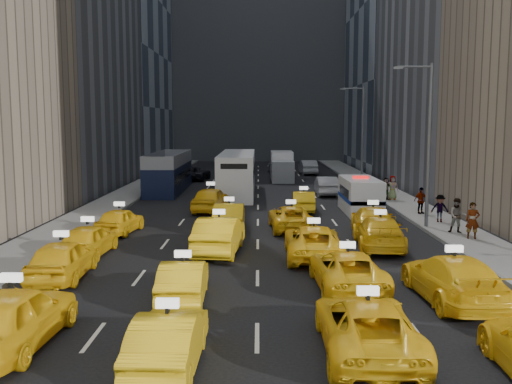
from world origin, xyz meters
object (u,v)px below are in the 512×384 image
at_px(city_bus, 237,174).
at_px(pedestrian_0, 473,221).
at_px(nypd_van, 360,196).
at_px(taxi_1, 168,340).
at_px(taxi_0, 13,317).
at_px(taxi_2, 367,326).
at_px(double_decker, 169,173).
at_px(box_truck, 282,166).

height_order(city_bus, pedestrian_0, city_bus).
xyz_separation_m(nypd_van, city_bus, (-8.37, 9.57, 0.59)).
distance_m(taxi_1, nypd_van, 25.37).
bearing_deg(city_bus, taxi_1, -95.73).
bearing_deg(taxi_0, taxi_2, -178.62).
bearing_deg(pedestrian_0, taxi_2, -106.03).
relative_size(nypd_van, double_decker, 0.52).
bearing_deg(taxi_0, city_bus, -95.18).
height_order(nypd_van, city_bus, city_bus).
bearing_deg(taxi_0, box_truck, -98.46).
bearing_deg(taxi_2, taxi_1, 11.99).
relative_size(taxi_1, nypd_van, 0.73).
bearing_deg(taxi_2, nypd_van, -98.59).
bearing_deg(double_decker, taxi_1, -81.30).
bearing_deg(city_bus, pedestrian_0, -61.77).
distance_m(taxi_0, pedestrian_0, 21.60).
height_order(taxi_0, taxi_2, taxi_0).
bearing_deg(pedestrian_0, city_bus, 136.82).
xyz_separation_m(taxi_1, double_decker, (-5.46, 35.03, 0.91)).
height_order(taxi_0, pedestrian_0, pedestrian_0).
bearing_deg(pedestrian_0, box_truck, 119.11).
height_order(double_decker, box_truck, double_decker).
height_order(taxi_1, double_decker, double_decker).
distance_m(taxi_2, nypd_van, 23.16).
bearing_deg(box_truck, double_decker, -141.68).
bearing_deg(double_decker, taxi_2, -73.20).
height_order(double_decker, pedestrian_0, double_decker).
relative_size(nypd_van, city_bus, 0.44).
bearing_deg(taxi_1, double_decker, -80.01).
bearing_deg(taxi_2, taxi_0, -0.67).
bearing_deg(city_bus, double_decker, 159.23).
height_order(taxi_2, pedestrian_0, pedestrian_0).
xyz_separation_m(double_decker, box_truck, (9.97, 9.09, -0.19)).
xyz_separation_m(taxi_0, pedestrian_0, (16.94, 13.40, 0.22)).
bearing_deg(double_decker, pedestrian_0, -48.48).
height_order(taxi_1, taxi_2, taxi_2).
xyz_separation_m(city_bus, pedestrian_0, (12.28, -18.74, -0.62)).
relative_size(nypd_van, pedestrian_0, 3.21).
xyz_separation_m(taxi_2, double_decker, (-10.39, 34.07, 0.90)).
xyz_separation_m(taxi_1, box_truck, (4.51, 44.12, 0.72)).
relative_size(taxi_2, nypd_van, 0.88).
height_order(box_truck, pedestrian_0, box_truck).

